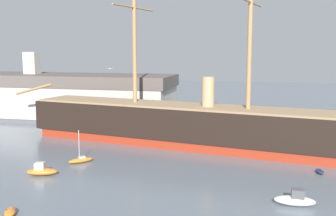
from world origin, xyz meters
TOP-DOWN VIEW (x-y plane):
  - tall_ship at (0.46, 49.59)m, footprint 72.73×21.00m
  - dinghy_foreground_left at (-11.63, 14.13)m, footprint 2.26×2.93m
  - motorboat_mid_left at (-15.72, 27.53)m, footprint 4.48×2.81m
  - motorboat_mid_right at (17.40, 23.90)m, footprint 4.51×1.92m
  - sailboat_alongside_bow at (-13.26, 34.66)m, footprint 3.49×3.62m
  - dinghy_alongside_stern at (21.45, 37.37)m, footprint 1.30×2.32m
  - dinghy_far_left at (-26.59, 55.52)m, footprint 2.64×1.95m
  - dinghy_distant_centre at (0.02, 66.38)m, footprint 1.24×2.83m
  - dockside_warehouse_left at (-34.73, 71.47)m, footprint 58.43×18.77m
  - seagull_in_flight at (-7.93, 33.80)m, footprint 0.70×0.96m

SIDE VIEW (x-z plane):
  - dinghy_alongside_stern at x=21.45m, z-range 0.00..0.52m
  - dinghy_far_left at x=-26.59m, z-range 0.00..0.58m
  - dinghy_foreground_left at x=-11.63m, z-range 0.00..0.64m
  - dinghy_distant_centre at x=0.02m, z-range 0.00..0.67m
  - sailboat_alongside_bow at x=-13.26m, z-range -2.10..2.94m
  - motorboat_mid_left at x=-15.72m, z-range -0.26..1.49m
  - motorboat_mid_right at x=17.40m, z-range -0.28..1.61m
  - tall_ship at x=0.46m, z-range -13.86..21.43m
  - dockside_warehouse_left at x=-34.73m, z-range -2.72..13.62m
  - seagull_in_flight at x=-7.93m, z-range 14.31..14.44m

